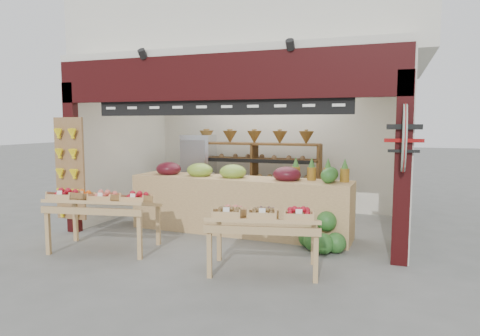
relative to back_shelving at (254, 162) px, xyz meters
name	(u,v)px	position (x,y,z in m)	size (l,w,h in m)	color
ground	(238,230)	(0.19, -1.62, -1.12)	(60.00, 60.00, 0.00)	slate
shop_structure	(264,28)	(0.19, -0.01, 2.81)	(6.36, 5.12, 5.40)	beige
banana_board	(69,171)	(-2.54, -2.80, 0.00)	(0.60, 0.15, 1.80)	olive
gift_sign	(404,138)	(2.94, -2.77, 0.63)	(0.04, 0.93, 0.92)	#A2CCB6
back_shelving	(254,162)	(0.00, 0.00, 0.00)	(2.87, 0.47, 1.78)	brown
refrigerator	(199,172)	(-1.31, -0.04, -0.27)	(0.66, 0.66, 1.69)	silver
cardboard_stack	(201,206)	(-0.91, -0.80, -0.88)	(1.03, 0.74, 0.63)	beige
mid_counter	(238,203)	(0.25, -1.78, -0.58)	(3.98, 0.95, 1.22)	tan
display_table_left	(100,201)	(-1.45, -3.39, -0.36)	(1.68, 1.12, 1.00)	tan
display_table_right	(264,217)	(1.25, -3.54, -0.39)	(1.58, 1.08, 0.94)	tan
watermelon_pile	(323,237)	(1.85, -2.31, -0.92)	(0.76, 0.76, 0.59)	#194B19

